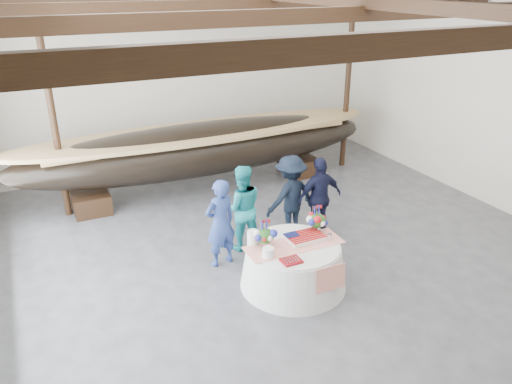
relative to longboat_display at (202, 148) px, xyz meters
name	(u,v)px	position (x,y,z in m)	size (l,w,h in m)	color
floor	(309,269)	(0.44, -4.08, -1.03)	(10.00, 12.00, 0.01)	#3D3D42
wall_back	(190,79)	(0.44, 1.92, 1.22)	(10.00, 0.02, 4.50)	silver
pavilion_structure	(296,23)	(0.44, -3.36, 2.97)	(9.80, 11.76, 4.50)	black
longboat_display	(202,148)	(0.00, 0.00, 0.00)	(8.62, 1.72, 1.62)	black
banquet_table	(293,265)	(-0.05, -4.37, -0.66)	(1.73, 1.73, 0.75)	silver
tabletop_items	(290,233)	(-0.04, -4.23, -0.14)	(1.61, 0.95, 0.40)	red
guest_woman_blue	(220,223)	(-0.86, -3.24, -0.23)	(0.58, 0.38, 1.59)	navy
guest_woman_teal	(241,208)	(-0.30, -2.88, -0.22)	(0.79, 0.62, 1.63)	teal
guest_man_left	(291,197)	(0.74, -2.83, -0.22)	(1.05, 0.61, 1.63)	black
guest_man_right	(320,197)	(1.24, -3.08, -0.23)	(0.94, 0.39, 1.60)	black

